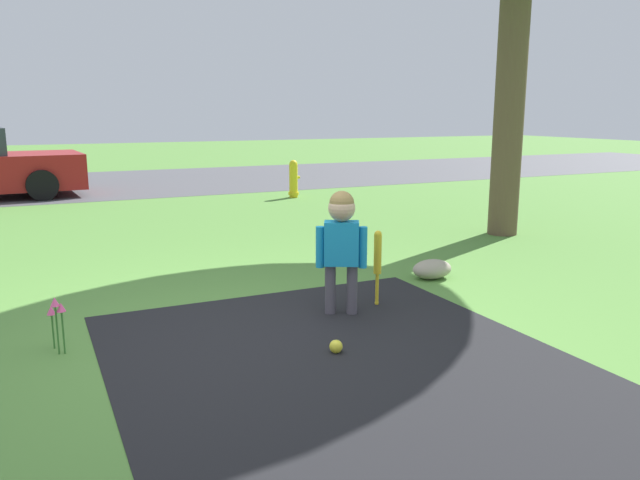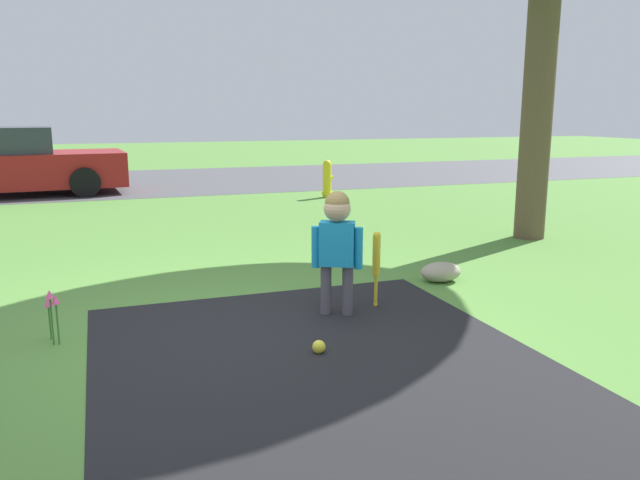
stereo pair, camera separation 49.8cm
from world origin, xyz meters
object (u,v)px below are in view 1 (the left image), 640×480
baseball_bat (378,257)px  fire_hydrant (293,179)px  child (342,235)px  sports_ball (336,346)px

baseball_bat → fire_hydrant: 6.82m
child → sports_ball: child is taller
baseball_bat → fire_hydrant: bearing=73.1°
child → fire_hydrant: bearing=97.8°
child → fire_hydrant: 7.02m
child → fire_hydrant: child is taller
sports_ball → child: bearing=60.6°
child → baseball_bat: child is taller
child → baseball_bat: bearing=39.3°
sports_ball → fire_hydrant: fire_hydrant is taller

